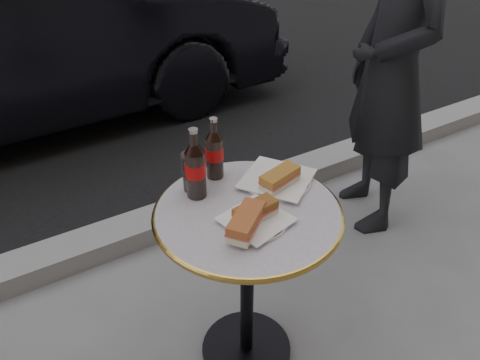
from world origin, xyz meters
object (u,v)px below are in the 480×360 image
cola_glass (192,172)px  cola_bottle_left (195,163)px  bistro_table (247,289)px  cola_bottle_right (214,148)px  plate_right (277,180)px  pedestrian (392,70)px  plate_left (256,221)px

cola_glass → cola_bottle_left: bearing=-97.3°
bistro_table → cola_bottle_right: cola_bottle_right is taller
plate_right → pedestrian: size_ratio=0.14×
plate_left → cola_bottle_right: cola_bottle_right is taller
cola_bottle_left → cola_bottle_right: 0.13m
plate_left → pedestrian: pedestrian is taller
plate_left → pedestrian: size_ratio=0.12×
cola_bottle_left → cola_bottle_right: (0.11, 0.07, -0.01)m
bistro_table → cola_bottle_left: bearing=123.3°
bistro_table → pedestrian: size_ratio=0.43×
plate_left → plate_right: plate_right is taller
cola_bottle_left → pedestrian: pedestrian is taller
plate_right → cola_glass: cola_glass is taller
cola_bottle_right → pedestrian: 1.09m
bistro_table → plate_left: (-0.01, -0.07, 0.37)m
pedestrian → cola_bottle_right: bearing=-58.0°
plate_left → plate_right: (0.19, 0.15, 0.00)m
plate_right → cola_bottle_right: cola_bottle_right is taller
plate_right → cola_bottle_left: cola_bottle_left is taller
cola_bottle_left → bistro_table: bearing=-56.7°
plate_right → cola_glass: 0.30m
bistro_table → cola_bottle_right: 0.53m
bistro_table → pedestrian: pedestrian is taller
plate_left → cola_bottle_right: bearing=86.7°
plate_right → cola_bottle_right: (-0.17, 0.15, 0.11)m
plate_right → cola_glass: (-0.27, 0.11, 0.06)m
cola_bottle_right → plate_left: bearing=-93.3°
bistro_table → cola_bottle_right: size_ratio=3.18×
cola_bottle_right → cola_glass: size_ratio=1.64×
plate_left → cola_bottle_left: bearing=112.0°
bistro_table → plate_right: (0.17, 0.08, 0.37)m
plate_right → cola_glass: size_ratio=1.69×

